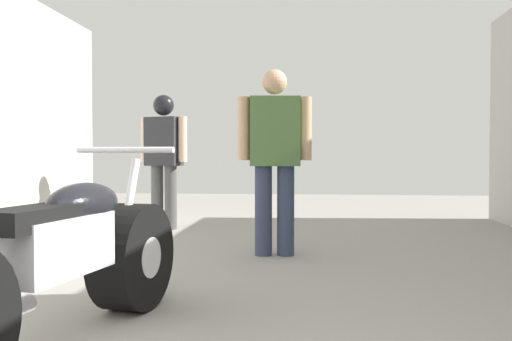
{
  "coord_description": "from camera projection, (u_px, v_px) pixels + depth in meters",
  "views": [
    {
      "loc": [
        0.37,
        -0.66,
        0.92
      ],
      "look_at": [
        -0.02,
        3.41,
        0.8
      ],
      "focal_mm": 38.7,
      "sensor_mm": 36.0,
      "label": 1
    }
  ],
  "objects": [
    {
      "name": "motorcycle_maroon_cruiser",
      "position": [
        52.0,
        269.0,
        2.54
      ],
      "size": [
        0.72,
        2.07,
        0.96
      ],
      "color": "black",
      "rests_on": "ground_plane"
    },
    {
      "name": "mechanic_with_helmet",
      "position": [
        164.0,
        149.0,
        6.82
      ],
      "size": [
        0.65,
        0.35,
        1.66
      ],
      "color": "#4C4C4C",
      "rests_on": "ground_plane"
    },
    {
      "name": "ground_plane",
      "position": [
        261.0,
        273.0,
        4.28
      ],
      "size": [
        17.18,
        17.18,
        0.0
      ],
      "primitive_type": "plane",
      "color": "gray"
    },
    {
      "name": "mechanic_in_blue",
      "position": [
        275.0,
        151.0,
        5.01
      ],
      "size": [
        0.68,
        0.29,
        1.69
      ],
      "color": "#2D3851",
      "rests_on": "ground_plane"
    }
  ]
}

